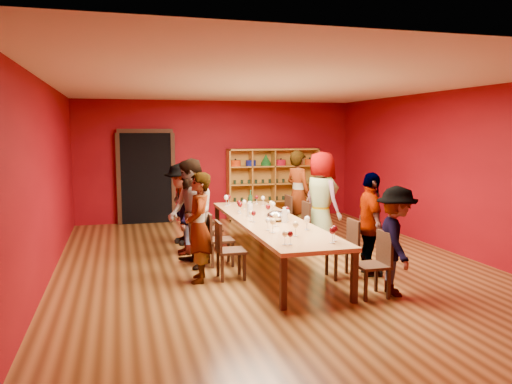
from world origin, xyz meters
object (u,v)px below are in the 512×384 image
(shelving_unit, at_px, (273,180))
(wine_bottle, at_px, (251,201))
(person_right_1, at_px, (370,224))
(chair_person_right_3, at_px, (301,222))
(person_left_1, at_px, (199,227))
(chair_person_left_3, at_px, (206,226))
(person_right_3, at_px, (321,200))
(chair_person_left_1, at_px, (226,247))
(person_left_4, at_px, (185,204))
(spittoon_bowl, at_px, (276,216))
(person_left_2, at_px, (191,213))
(chair_person_left_4, at_px, (199,218))
(person_right_4, at_px, (298,194))
(person_right_0, at_px, (396,241))
(tasting_table, at_px, (270,223))
(chair_person_left_2, at_px, (216,236))
(chair_person_right_1, at_px, (346,245))
(chair_person_right_4, at_px, (284,214))
(person_left_3, at_px, (182,209))
(chair_person_right_0, at_px, (377,261))

(shelving_unit, height_order, wine_bottle, shelving_unit)
(person_right_1, height_order, chair_person_right_3, person_right_1)
(shelving_unit, xyz_separation_m, person_left_1, (-2.71, -4.99, -0.16))
(chair_person_left_3, distance_m, person_right_3, 2.29)
(chair_person_left_1, distance_m, chair_person_right_3, 2.44)
(person_left_4, relative_size, spittoon_bowl, 4.76)
(person_left_2, bearing_deg, person_right_1, 54.62)
(chair_person_left_4, xyz_separation_m, person_right_4, (2.15, 0.07, 0.42))
(person_right_0, xyz_separation_m, person_right_1, (0.12, 0.94, 0.06))
(tasting_table, relative_size, person_right_1, 2.79)
(chair_person_left_2, height_order, person_right_0, person_right_0)
(chair_person_left_3, height_order, person_right_3, person_right_3)
(chair_person_left_4, distance_m, chair_person_right_1, 3.49)
(shelving_unit, relative_size, chair_person_left_4, 2.70)
(chair_person_left_4, bearing_deg, person_right_4, 1.77)
(person_left_1, height_order, person_right_3, person_right_3)
(person_left_1, xyz_separation_m, person_right_1, (2.63, -0.38, -0.01))
(person_right_3, bearing_deg, person_left_2, 90.93)
(chair_person_left_2, distance_m, chair_person_right_3, 2.00)
(person_left_4, bearing_deg, person_left_2, -21.02)
(chair_person_left_1, relative_size, wine_bottle, 2.61)
(person_right_0, height_order, wine_bottle, person_right_0)
(chair_person_right_4, xyz_separation_m, spittoon_bowl, (-0.83, -2.08, 0.33))
(chair_person_left_2, distance_m, chair_person_right_4, 2.60)
(person_left_4, relative_size, person_right_4, 0.88)
(person_right_0, bearing_deg, spittoon_bowl, 48.76)
(chair_person_left_2, xyz_separation_m, chair_person_left_3, (0.00, 0.95, 0.00))
(person_right_3, height_order, wine_bottle, person_right_3)
(person_left_1, relative_size, person_left_2, 0.91)
(person_left_3, bearing_deg, chair_person_left_2, 27.03)
(person_right_3, bearing_deg, shelving_unit, -17.28)
(chair_person_left_3, height_order, person_left_3, person_left_3)
(person_left_2, height_order, chair_person_right_3, person_left_2)
(chair_person_left_4, bearing_deg, chair_person_left_1, -90.00)
(person_left_2, distance_m, chair_person_right_3, 2.41)
(person_left_2, bearing_deg, person_left_3, 169.98)
(chair_person_left_1, xyz_separation_m, wine_bottle, (0.96, 2.15, 0.38))
(tasting_table, xyz_separation_m, shelving_unit, (1.40, 4.32, 0.28))
(chair_person_right_4, bearing_deg, person_right_4, -0.00)
(chair_person_left_2, xyz_separation_m, person_right_4, (2.15, 1.86, 0.42))
(chair_person_left_2, distance_m, person_right_4, 2.87)
(person_left_1, relative_size, chair_person_left_2, 1.84)
(wine_bottle, bearing_deg, chair_person_left_2, -125.37)
(tasting_table, xyz_separation_m, spittoon_bowl, (0.08, -0.09, 0.13))
(chair_person_right_1, bearing_deg, person_right_0, -73.36)
(shelving_unit, xyz_separation_m, person_left_2, (-2.72, -4.19, -0.08))
(chair_person_right_4, bearing_deg, chair_person_left_3, -153.52)
(person_left_1, bearing_deg, chair_person_right_4, 149.47)
(chair_person_right_0, height_order, person_right_1, person_right_1)
(chair_person_right_0, distance_m, person_right_0, 0.38)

